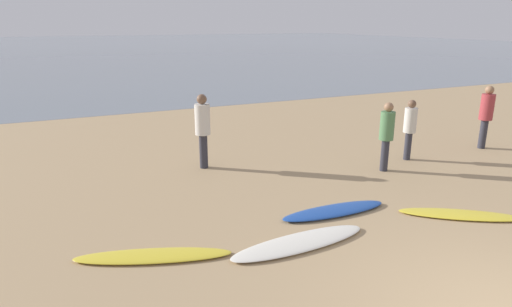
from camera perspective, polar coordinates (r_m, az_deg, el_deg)
ground_plane at (r=13.67m, az=-3.97°, el=1.70°), size 120.00×120.00×0.20m
ocean_water at (r=67.53m, az=-21.19°, el=12.68°), size 140.00×100.00×0.01m
surfboard_1 at (r=7.01m, az=-13.08°, el=-12.68°), size 2.38×1.23×0.07m
surfboard_2 at (r=7.23m, az=5.62°, el=-11.31°), size 2.45×0.72×0.08m
surfboard_3 at (r=8.42m, az=10.01°, el=-7.25°), size 2.14×0.58×0.09m
surfboard_4 at (r=8.98m, az=24.75°, el=-7.14°), size 2.07×1.62×0.07m
person_0 at (r=10.75m, az=16.45°, el=2.78°), size 0.33×0.33×1.64m
person_1 at (r=11.84m, az=19.17°, el=3.50°), size 0.31×0.31×1.55m
person_2 at (r=10.59m, az=-6.87°, el=3.64°), size 0.36×0.36×1.79m
person_3 at (r=13.75m, az=27.49°, el=4.77°), size 0.35×0.35×1.75m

